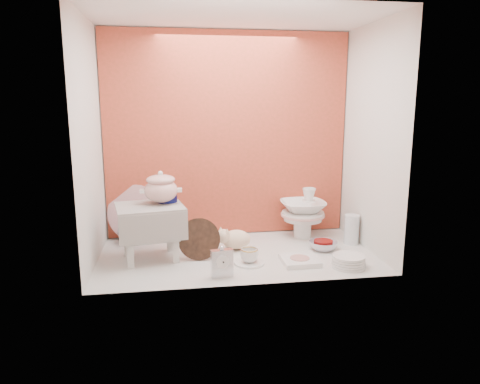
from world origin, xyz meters
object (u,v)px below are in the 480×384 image
Objects in this scene: soup_tureen at (161,187)px; step_stool at (151,232)px; blue_white_vase at (133,227)px; mantel_clock at (222,262)px; porcelain_tower at (303,213)px; crystal_bowl at (323,245)px; gold_rim_teacup at (249,255)px; floral_platter at (136,213)px; plush_pig at (236,239)px; dinner_plate_stack at (348,261)px.

step_stool is at bearing -148.86° from soup_tureen.
soup_tureen is at bearing -55.99° from blue_white_vase.
porcelain_tower is at bearing 36.64° from mantel_clock.
mantel_clock is at bearing -153.36° from crystal_bowl.
gold_rim_teacup is at bearing -36.44° from blue_white_vase.
floral_platter is at bearing 116.02° from mantel_clock.
porcelain_tower reaches higher than plush_pig.
soup_tureen reaches higher than blue_white_vase.
step_stool is at bearing -68.80° from blue_white_vase.
crystal_bowl is at bearing 18.53° from mantel_clock.
porcelain_tower is (0.68, 0.68, 0.09)m from mantel_clock.
dinner_plate_stack is 0.57× the size of porcelain_tower.
dinner_plate_stack is at bearing -27.38° from blue_white_vase.
mantel_clock is 0.87× the size of dinner_plate_stack.
floral_platter reaches higher than crystal_bowl.
blue_white_vase is at bearing 152.62° from dinner_plate_stack.
gold_rim_teacup is (0.19, 0.18, -0.03)m from mantel_clock.
crystal_bowl is (0.55, 0.19, -0.03)m from gold_rim_teacup.
soup_tureen is at bearing -62.61° from floral_platter.
blue_white_vase is 2.02× the size of gold_rim_teacup.
gold_rim_teacup is (0.75, -0.55, -0.06)m from blue_white_vase.
soup_tureen is 1.12× the size of blue_white_vase.
step_stool is at bearing 130.24° from mantel_clock.
plush_pig is at bearing 145.88° from dinner_plate_stack.
blue_white_vase reaches higher than gold_rim_teacup.
soup_tureen is at bearing 121.41° from mantel_clock.
porcelain_tower is at bearing 5.53° from step_stool.
dinner_plate_stack is (1.34, -0.70, -0.08)m from blue_white_vase.
soup_tureen reaches higher than step_stool.
mantel_clock is 0.83m from crystal_bowl.
mantel_clock is 0.27m from gold_rim_teacup.
blue_white_vase is 1.24m from porcelain_tower.
gold_rim_teacup is at bearing 166.53° from dinner_plate_stack.
porcelain_tower is (0.49, 0.50, 0.13)m from gold_rim_teacup.
dinner_plate_stack is at bearing -13.47° from gold_rim_teacup.
mantel_clock reaches higher than dinner_plate_stack.
gold_rim_teacup is at bearing -72.67° from plush_pig.
soup_tureen reaches higher than mantel_clock.
blue_white_vase is (-0.21, 0.32, -0.35)m from soup_tureen.
blue_white_vase is at bearing 177.32° from porcelain_tower.
crystal_bowl is at bearing -2.34° from soup_tureen.
step_stool is 1.14m from porcelain_tower.
porcelain_tower is (1.10, 0.31, 0.01)m from step_stool.
floral_platter reaches higher than blue_white_vase.
plush_pig is 0.58m from porcelain_tower.
porcelain_tower is at bearing 100.75° from crystal_bowl.
plush_pig is (0.69, -0.33, -0.13)m from floral_platter.
floral_platter is 1.54m from dinner_plate_stack.
porcelain_tower reaches higher than mantel_clock.
step_stool is 0.65m from gold_rim_teacup.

